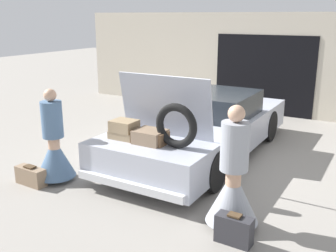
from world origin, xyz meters
name	(u,v)px	position (x,y,z in m)	size (l,w,h in m)	color
ground_plane	(202,153)	(0.00, 0.00, 0.00)	(40.00, 40.00, 0.00)	gray
garage_wall_back	(265,64)	(0.00, 4.00, 1.39)	(12.00, 0.14, 2.80)	beige
car	(202,127)	(0.00, -0.01, 0.57)	(2.02, 5.08, 1.80)	#B2B7C6
person_left	(54,149)	(-1.57, -2.46, 0.56)	(0.66, 0.66, 1.58)	tan
person_right	(233,186)	(1.57, -2.39, 0.58)	(0.70, 0.70, 1.65)	tan
suitcase_beside_left_person	(31,176)	(-1.79, -2.81, 0.15)	(0.57, 0.22, 0.33)	#8C7259
suitcase_beside_right_person	(234,230)	(1.74, -2.76, 0.18)	(0.46, 0.21, 0.39)	#2D2D33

